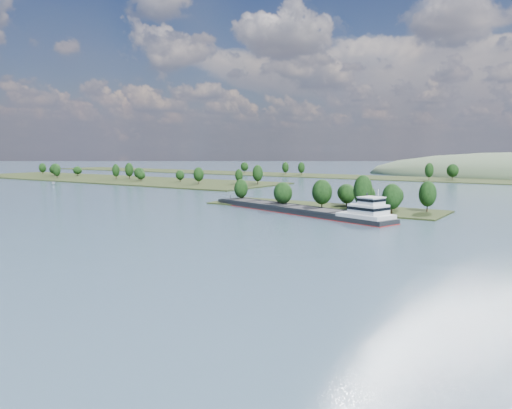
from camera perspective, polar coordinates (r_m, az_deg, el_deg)
The scene contains 6 objects.
ground at distance 159.90m, azimuth -1.96°, elevation -2.47°, with size 1800.00×1800.00×0.00m, color #3E566C.
tree_island at distance 206.52m, azimuth 9.06°, elevation 0.57°, with size 100.00×32.61×15.42m.
left_bank at distance 418.68m, azimuth -16.47°, elevation 2.88°, with size 300.00×80.00×14.74m.
back_shoreline at distance 417.33m, azimuth 22.10°, elevation 2.63°, with size 900.00×60.00×14.83m.
cargo_barge at distance 189.92m, azimuth 5.73°, elevation -0.63°, with size 88.38×36.62×12.08m.
motorboat at distance 369.35m, azimuth -22.12°, elevation 2.26°, with size 2.12×5.64×2.18m, color silver.
Camera 1 is at (91.76, -8.62, 24.60)m, focal length 35.00 mm.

